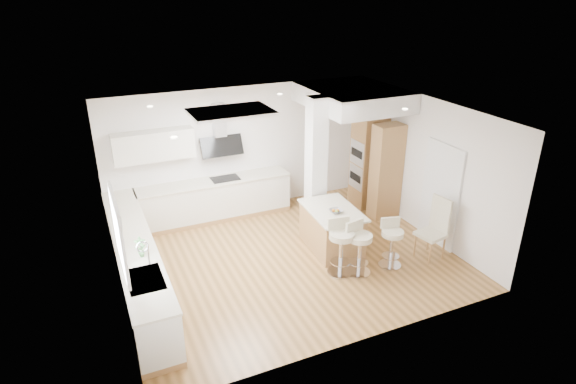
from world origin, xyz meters
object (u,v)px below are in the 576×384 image
dining_chair (436,226)px  peninsula (332,228)px  bar_stool_b (359,245)px  bar_stool_a (341,244)px  bar_stool_c (392,241)px

dining_chair → peninsula: bearing=137.7°
bar_stool_b → dining_chair: bearing=-14.6°
bar_stool_a → bar_stool_b: size_ratio=1.05×
bar_stool_a → bar_stool_c: size_ratio=1.12×
peninsula → bar_stool_a: 0.90m
peninsula → bar_stool_b: 0.98m
bar_stool_a → bar_stool_c: bar_stool_a is taller
bar_stool_c → dining_chair: dining_chair is taller
bar_stool_b → bar_stool_c: (0.67, -0.04, -0.04)m
bar_stool_b → dining_chair: 1.61m
peninsula → bar_stool_b: size_ratio=1.44×
peninsula → bar_stool_c: bearing=-52.7°
bar_stool_a → bar_stool_b: (0.29, -0.13, -0.03)m
bar_stool_b → bar_stool_c: size_ratio=1.07×
bar_stool_c → bar_stool_b: bearing=-169.4°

